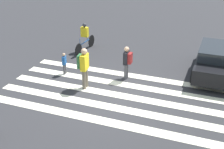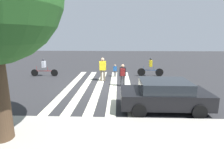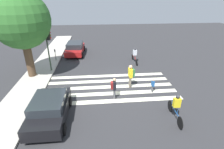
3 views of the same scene
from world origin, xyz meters
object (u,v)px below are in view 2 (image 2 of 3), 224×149
at_px(pedestrian_adult_tall_backpack, 103,67).
at_px(cyclist_near_curb, 44,67).
at_px(car_parked_dark_suv, 164,95).
at_px(pedestrian_adult_yellow_jacket, 123,74).
at_px(pedestrian_child_with_backpack, 115,70).
at_px(cyclist_far_lane, 151,66).

xyz_separation_m(pedestrian_adult_tall_backpack, cyclist_near_curb, (5.31, -1.45, -0.23)).
xyz_separation_m(cyclist_near_curb, car_parked_dark_suv, (-8.71, 6.84, -0.12)).
xyz_separation_m(pedestrian_adult_yellow_jacket, pedestrian_child_with_backpack, (0.59, -2.96, -0.32)).
bearing_deg(cyclist_near_curb, pedestrian_child_with_backpack, 178.14).
xyz_separation_m(cyclist_far_lane, car_parked_dark_suv, (0.65, 7.25, -0.13)).
height_order(pedestrian_adult_yellow_jacket, pedestrian_adult_tall_backpack, pedestrian_adult_tall_backpack).
xyz_separation_m(pedestrian_adult_tall_backpack, cyclist_far_lane, (-4.06, -1.85, -0.22)).
distance_m(pedestrian_child_with_backpack, car_parked_dark_suv, 7.31).
relative_size(pedestrian_adult_yellow_jacket, cyclist_far_lane, 0.69).
relative_size(pedestrian_adult_yellow_jacket, cyclist_near_curb, 0.67).
xyz_separation_m(pedestrian_child_with_backpack, pedestrian_adult_tall_backpack, (0.93, 1.48, 0.48)).
relative_size(pedestrian_child_with_backpack, cyclist_far_lane, 0.47).
distance_m(pedestrian_adult_yellow_jacket, cyclist_far_lane, 4.19).
distance_m(cyclist_near_curb, cyclist_far_lane, 9.37).
bearing_deg(cyclist_near_curb, car_parked_dark_suv, 139.65).
bearing_deg(pedestrian_adult_yellow_jacket, pedestrian_adult_tall_backpack, 135.16).
distance_m(pedestrian_child_with_backpack, pedestrian_adult_tall_backpack, 1.82).
relative_size(pedestrian_child_with_backpack, pedestrian_adult_tall_backpack, 0.58).
height_order(cyclist_far_lane, car_parked_dark_suv, cyclist_far_lane).
relative_size(pedestrian_child_with_backpack, car_parked_dark_suv, 0.26).
relative_size(pedestrian_child_with_backpack, cyclist_near_curb, 0.45).
bearing_deg(pedestrian_adult_yellow_jacket, cyclist_far_lane, 52.10).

